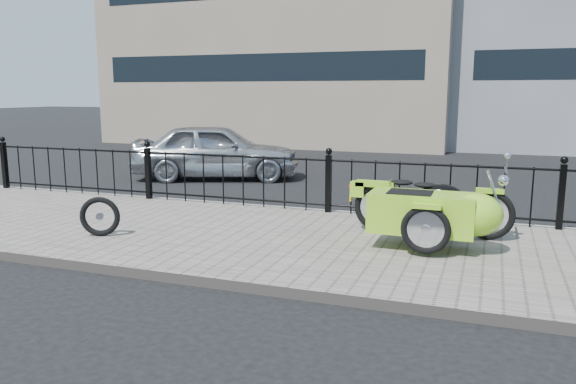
% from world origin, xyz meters
% --- Properties ---
extents(ground, '(120.00, 120.00, 0.00)m').
position_xyz_m(ground, '(0.00, 0.00, 0.00)').
color(ground, black).
rests_on(ground, ground).
extents(sidewalk, '(30.00, 3.80, 0.12)m').
position_xyz_m(sidewalk, '(0.00, -0.50, 0.06)').
color(sidewalk, slate).
rests_on(sidewalk, ground).
extents(curb, '(30.00, 0.10, 0.12)m').
position_xyz_m(curb, '(0.00, 1.44, 0.06)').
color(curb, gray).
rests_on(curb, ground).
extents(iron_fence, '(14.11, 0.11, 1.08)m').
position_xyz_m(iron_fence, '(0.00, 1.30, 0.59)').
color(iron_fence, black).
rests_on(iron_fence, sidewalk).
extents(building_tan, '(14.00, 8.01, 12.00)m').
position_xyz_m(building_tan, '(-6.00, 15.99, 6.00)').
color(building_tan, gray).
rests_on(building_tan, ground).
extents(motorcycle_sidecar, '(2.28, 1.48, 0.98)m').
position_xyz_m(motorcycle_sidecar, '(1.90, -0.30, 0.59)').
color(motorcycle_sidecar, black).
rests_on(motorcycle_sidecar, sidewalk).
extents(spare_tire, '(0.54, 0.29, 0.56)m').
position_xyz_m(spare_tire, '(-2.53, -1.33, 0.40)').
color(spare_tire, black).
rests_on(spare_tire, sidewalk).
extents(sedan_car, '(4.31, 2.91, 1.36)m').
position_xyz_m(sedan_car, '(-3.81, 4.67, 0.68)').
color(sedan_car, '#B5B7BD').
rests_on(sedan_car, ground).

